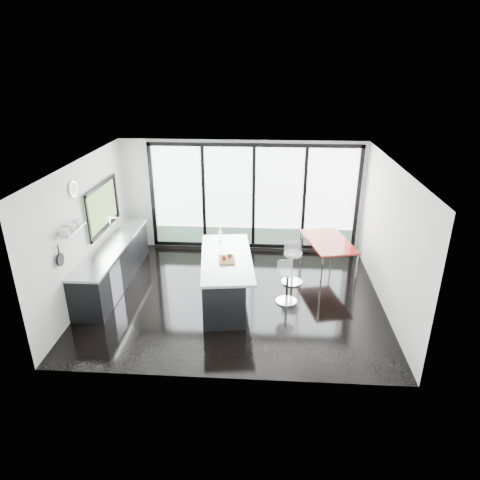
# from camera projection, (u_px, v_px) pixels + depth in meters

# --- Properties ---
(floor) EXTENTS (6.00, 5.00, 0.00)m
(floor) POSITION_uv_depth(u_px,v_px,m) (234.00, 296.00, 8.94)
(floor) COLOR black
(floor) RESTS_ON ground
(ceiling) EXTENTS (6.00, 5.00, 0.00)m
(ceiling) POSITION_uv_depth(u_px,v_px,m) (234.00, 164.00, 7.84)
(ceiling) COLOR white
(ceiling) RESTS_ON wall_back
(wall_back) EXTENTS (6.00, 0.09, 2.80)m
(wall_back) POSITION_uv_depth(u_px,v_px,m) (252.00, 202.00, 10.69)
(wall_back) COLOR silver
(wall_back) RESTS_ON ground
(wall_front) EXTENTS (6.00, 0.00, 2.80)m
(wall_front) POSITION_uv_depth(u_px,v_px,m) (220.00, 300.00, 6.10)
(wall_front) COLOR silver
(wall_front) RESTS_ON ground
(wall_left) EXTENTS (0.26, 5.00, 2.80)m
(wall_left) POSITION_uv_depth(u_px,v_px,m) (90.00, 218.00, 8.76)
(wall_left) COLOR silver
(wall_left) RESTS_ON ground
(wall_right) EXTENTS (0.00, 5.00, 2.80)m
(wall_right) POSITION_uv_depth(u_px,v_px,m) (389.00, 238.00, 8.21)
(wall_right) COLOR silver
(wall_right) RESTS_ON ground
(counter_cabinets) EXTENTS (0.69, 3.24, 1.36)m
(counter_cabinets) POSITION_uv_depth(u_px,v_px,m) (113.00, 264.00, 9.28)
(counter_cabinets) COLOR black
(counter_cabinets) RESTS_ON floor
(island) EXTENTS (1.27, 2.45, 1.24)m
(island) POSITION_uv_depth(u_px,v_px,m) (223.00, 278.00, 8.65)
(island) COLOR black
(island) RESTS_ON floor
(bar_stool_near) EXTENTS (0.56, 0.56, 0.68)m
(bar_stool_near) POSITION_uv_depth(u_px,v_px,m) (287.00, 287.00, 8.60)
(bar_stool_near) COLOR silver
(bar_stool_near) RESTS_ON floor
(bar_stool_far) EXTENTS (0.50, 0.50, 0.73)m
(bar_stool_far) POSITION_uv_depth(u_px,v_px,m) (292.00, 268.00, 9.34)
(bar_stool_far) COLOR silver
(bar_stool_far) RESTS_ON floor
(red_table) EXTENTS (1.20, 1.69, 0.82)m
(red_table) POSITION_uv_depth(u_px,v_px,m) (327.00, 257.00, 9.73)
(red_table) COLOR maroon
(red_table) RESTS_ON floor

